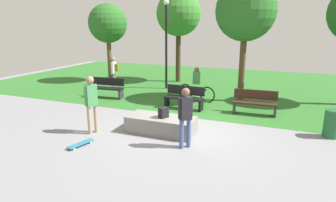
% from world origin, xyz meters
% --- Properties ---
extents(ground_plane, '(28.00, 28.00, 0.00)m').
position_xyz_m(ground_plane, '(0.00, 0.00, 0.00)').
color(ground_plane, gray).
extents(grass_lawn, '(26.60, 12.70, 0.01)m').
position_xyz_m(grass_lawn, '(0.00, 7.65, 0.00)').
color(grass_lawn, '#2D6B28').
rests_on(grass_lawn, ground_plane).
extents(concrete_ledge, '(2.13, 0.93, 0.52)m').
position_xyz_m(concrete_ledge, '(-0.63, -0.44, 0.26)').
color(concrete_ledge, gray).
rests_on(concrete_ledge, ground_plane).
extents(backpack_on_ledge, '(0.30, 0.34, 0.32)m').
position_xyz_m(backpack_on_ledge, '(-0.53, -0.47, 0.68)').
color(backpack_on_ledge, black).
rests_on(backpack_on_ledge, concrete_ledge).
extents(skater_performing_trick, '(0.32, 0.40, 1.81)m').
position_xyz_m(skater_performing_trick, '(-2.58, -1.28, 1.07)').
color(skater_performing_trick, tan).
rests_on(skater_performing_trick, ground_plane).
extents(skater_watching, '(0.37, 0.37, 1.69)m').
position_xyz_m(skater_watching, '(0.44, -1.25, 0.98)').
color(skater_watching, '#3F5184').
rests_on(skater_watching, ground_plane).
extents(skateboard_by_ledge, '(0.39, 0.82, 0.08)m').
position_xyz_m(skateboard_by_ledge, '(-2.31, -2.24, 0.06)').
color(skateboard_by_ledge, teal).
rests_on(skateboard_by_ledge, ground_plane).
extents(skateboard_spare, '(0.76, 0.64, 0.08)m').
position_xyz_m(skateboard_spare, '(-1.56, 0.25, 0.06)').
color(skateboard_spare, gold).
rests_on(skateboard_spare, ground_plane).
extents(park_bench_by_oak, '(1.62, 0.53, 0.91)m').
position_xyz_m(park_bench_by_oak, '(1.91, 2.64, 0.48)').
color(park_bench_by_oak, '#331E14').
rests_on(park_bench_by_oak, ground_plane).
extents(park_bench_center_lawn, '(1.64, 0.61, 0.91)m').
position_xyz_m(park_bench_center_lawn, '(-4.73, 2.75, 0.48)').
color(park_bench_center_lawn, black).
rests_on(park_bench_center_lawn, ground_plane).
extents(park_bench_near_path, '(1.62, 0.55, 0.91)m').
position_xyz_m(park_bench_near_path, '(-0.81, 2.36, 0.48)').
color(park_bench_near_path, black).
rests_on(park_bench_near_path, ground_plane).
extents(tree_slender_maple, '(2.50, 2.50, 5.10)m').
position_xyz_m(tree_slender_maple, '(1.12, 4.40, 3.82)').
color(tree_slender_maple, '#4C3823').
rests_on(tree_slender_maple, grass_lawn).
extents(tree_broad_elm, '(2.22, 2.22, 4.49)m').
position_xyz_m(tree_broad_elm, '(-6.77, 6.16, 3.35)').
color(tree_broad_elm, brown).
rests_on(tree_broad_elm, grass_lawn).
extents(tree_leaning_ash, '(2.54, 2.54, 5.19)m').
position_xyz_m(tree_leaning_ash, '(-2.99, 7.65, 3.88)').
color(tree_leaning_ash, '#42301E').
rests_on(tree_leaning_ash, grass_lawn).
extents(lamp_post, '(0.28, 0.28, 4.52)m').
position_xyz_m(lamp_post, '(-2.91, 5.58, 2.72)').
color(lamp_post, black).
rests_on(lamp_post, ground_plane).
extents(trash_bin, '(0.44, 0.44, 0.85)m').
position_xyz_m(trash_bin, '(4.27, 1.09, 0.42)').
color(trash_bin, '#1E592D').
rests_on(trash_bin, ground_plane).
extents(pedestrian_with_backpack, '(0.41, 0.42, 1.69)m').
position_xyz_m(pedestrian_with_backpack, '(-5.33, 4.36, 1.01)').
color(pedestrian_with_backpack, slate).
rests_on(pedestrian_with_backpack, ground_plane).
extents(cyclist_on_bicycle, '(1.80, 0.40, 1.52)m').
position_xyz_m(cyclist_on_bicycle, '(-0.73, 3.78, 0.63)').
color(cyclist_on_bicycle, black).
rests_on(cyclist_on_bicycle, ground_plane).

